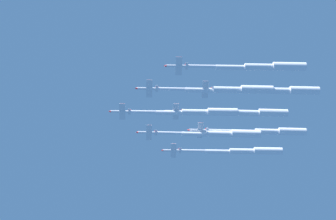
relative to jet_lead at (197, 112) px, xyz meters
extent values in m
cylinder|color=silver|center=(33.81, 3.36, -0.07)|extent=(9.10, 2.33, 1.39)
cone|color=red|center=(38.83, 3.89, -0.07)|extent=(1.43, 1.45, 1.32)
cylinder|color=black|center=(29.09, 2.86, -0.07)|extent=(0.71, 1.10, 1.04)
ellipsoid|color=black|center=(35.80, 3.42, 0.37)|extent=(1.99, 1.13, 0.88)
cube|color=silver|center=(33.27, 3.31, -0.12)|extent=(3.53, 8.26, 2.76)
cube|color=red|center=(32.89, 6.93, 1.15)|extent=(2.36, 0.93, 0.31)
cube|color=red|center=(33.66, -0.34, -1.26)|extent=(2.36, 0.93, 0.31)
cube|color=silver|center=(30.05, 2.96, -0.07)|extent=(1.42, 3.17, 1.10)
cube|color=red|center=(30.08, 2.66, 0.83)|extent=(1.47, 0.85, 1.84)
cylinder|color=white|center=(23.03, 2.22, -0.07)|extent=(13.43, 3.16, 1.77)
cylinder|color=white|center=(11.55, 0.72, -0.17)|extent=(13.52, 4.04, 2.65)
cylinder|color=white|center=(0.00, -0.11, -0.04)|extent=(13.61, 4.92, 3.54)
cylinder|color=white|center=(-11.56, -0.91, 0.10)|extent=(13.71, 5.80, 4.42)
cylinder|color=silver|center=(20.16, 16.97, 0.40)|extent=(9.10, 2.41, 1.42)
cone|color=red|center=(25.18, 17.53, 0.40)|extent=(1.44, 1.49, 1.35)
cylinder|color=black|center=(15.44, 16.45, 0.40)|extent=(0.71, 1.13, 1.07)
ellipsoid|color=black|center=(22.14, 17.02, 0.84)|extent=(1.99, 1.16, 0.91)
cube|color=silver|center=(19.62, 16.93, 0.36)|extent=(3.55, 8.13, 3.16)
cube|color=red|center=(19.23, 20.47, 1.81)|extent=(2.36, 0.94, 0.35)
cube|color=red|center=(20.02, 13.34, -0.97)|extent=(2.36, 0.94, 0.35)
cube|color=silver|center=(16.40, 16.56, 0.40)|extent=(1.43, 3.12, 1.25)
cube|color=red|center=(16.44, 16.21, 1.29)|extent=(1.48, 0.95, 1.82)
cylinder|color=white|center=(9.19, 15.75, 0.40)|extent=(13.89, 3.32, 1.81)
cylinder|color=white|center=(-2.68, 14.16, 0.29)|extent=(13.99, 4.22, 2.72)
cylinder|color=white|center=(-14.63, 13.22, 0.44)|extent=(14.09, 5.12, 3.62)
cylinder|color=white|center=(-26.58, 12.30, 0.60)|extent=(14.19, 6.02, 4.53)
cylinder|color=silver|center=(23.52, -12.95, 0.08)|extent=(9.10, 2.47, 1.40)
cone|color=red|center=(28.54, -12.35, 0.08)|extent=(1.45, 1.48, 1.33)
cylinder|color=black|center=(18.81, -13.52, 0.08)|extent=(0.72, 1.12, 1.05)
ellipsoid|color=black|center=(25.51, -12.87, 0.53)|extent=(2.00, 1.16, 0.89)
cube|color=silver|center=(22.99, -13.00, 0.04)|extent=(3.63, 8.24, 2.90)
cube|color=red|center=(22.55, -9.42, 1.37)|extent=(2.37, 0.96, 0.33)
cube|color=red|center=(23.42, -16.63, -1.17)|extent=(2.37, 0.96, 0.33)
cube|color=silver|center=(19.77, -13.41, 0.08)|extent=(1.46, 3.16, 1.15)
cube|color=red|center=(19.81, -13.72, 0.98)|extent=(1.48, 0.90, 1.83)
cylinder|color=white|center=(12.67, -14.26, 0.08)|extent=(13.64, 3.39, 1.78)
cylinder|color=white|center=(1.03, -15.95, -0.01)|extent=(13.75, 4.27, 2.68)
cylinder|color=white|center=(-10.69, -16.97, 0.12)|extent=(13.85, 5.16, 3.57)
cylinder|color=white|center=(-22.42, -17.96, 0.27)|extent=(13.96, 6.04, 4.46)
cylinder|color=silver|center=(9.87, 0.66, 0.57)|extent=(9.10, 2.47, 1.39)
cone|color=red|center=(14.88, 1.28, 0.57)|extent=(1.45, 1.47, 1.32)
cylinder|color=black|center=(5.16, 0.09, 0.57)|extent=(0.72, 1.11, 1.04)
ellipsoid|color=black|center=(11.85, 0.76, 1.01)|extent=(2.00, 1.16, 0.88)
cube|color=silver|center=(9.33, 0.61, 0.52)|extent=(3.65, 8.29, 2.77)
cube|color=red|center=(8.89, 4.22, 1.79)|extent=(2.37, 0.97, 0.31)
cube|color=red|center=(9.78, -3.04, -0.62)|extent=(2.37, 0.97, 0.31)
cube|color=silver|center=(6.12, 0.20, 0.57)|extent=(1.46, 3.18, 1.10)
cube|color=red|center=(6.16, -0.09, 1.47)|extent=(1.48, 0.87, 1.84)
cylinder|color=white|center=(-0.75, -0.64, 0.57)|extent=(13.11, 3.33, 1.77)
cylinder|color=white|center=(-11.93, -2.29, 0.47)|extent=(13.22, 4.21, 2.65)
cylinder|color=white|center=(-23.20, -3.27, 0.60)|extent=(13.33, 5.09, 3.54)
cylinder|color=white|center=(-34.46, -4.23, 0.74)|extent=(13.44, 5.96, 4.42)
cylinder|color=silver|center=(6.50, 30.59, -0.57)|extent=(9.10, 2.31, 1.39)
cone|color=red|center=(11.53, 31.11, -0.57)|extent=(1.43, 1.45, 1.32)
cylinder|color=black|center=(1.78, 30.10, -0.57)|extent=(0.70, 1.10, 1.04)
ellipsoid|color=black|center=(8.49, 30.65, -0.13)|extent=(1.99, 1.13, 0.88)
cube|color=silver|center=(5.97, 30.55, -0.62)|extent=(3.52, 8.27, 2.74)
cube|color=red|center=(5.59, 34.17, 0.64)|extent=(2.36, 0.93, 0.31)
cube|color=red|center=(6.35, 26.89, -1.75)|extent=(2.36, 0.93, 0.31)
cube|color=silver|center=(2.74, 30.20, -0.57)|extent=(1.41, 3.17, 1.09)
cube|color=red|center=(2.78, 29.90, 0.33)|extent=(1.47, 0.84, 1.84)
cylinder|color=white|center=(-4.32, 29.46, -0.57)|extent=(13.53, 3.14, 1.77)
cylinder|color=white|center=(-15.89, 27.97, -0.66)|extent=(13.62, 4.02, 2.65)
cylinder|color=white|center=(-27.54, 27.16, -0.54)|extent=(13.71, 4.90, 3.53)
cylinder|color=white|center=(-39.19, 26.37, -0.40)|extent=(13.80, 5.78, 4.41)
cylinder|color=silver|center=(13.24, -29.26, 0.96)|extent=(9.10, 2.35, 1.40)
cone|color=red|center=(18.26, -28.73, 0.96)|extent=(1.43, 1.46, 1.33)
cylinder|color=black|center=(8.51, -29.77, 0.96)|extent=(0.71, 1.11, 1.05)
ellipsoid|color=black|center=(15.22, -29.20, 1.40)|extent=(1.99, 1.14, 0.89)
cube|color=silver|center=(12.70, -29.31, 0.91)|extent=(3.54, 8.23, 2.86)
cube|color=red|center=(12.31, -25.71, 2.23)|extent=(2.36, 0.94, 0.32)
cube|color=red|center=(13.09, -32.95, -0.28)|extent=(2.36, 0.94, 0.32)
cube|color=silver|center=(9.48, -29.67, 0.96)|extent=(1.42, 3.16, 1.14)
cube|color=red|center=(9.51, -29.97, 1.86)|extent=(1.47, 0.88, 1.84)
cylinder|color=white|center=(2.26, -30.44, 0.96)|extent=(13.90, 3.24, 1.78)
cylinder|color=white|center=(-9.64, -32.00, 0.86)|extent=(13.99, 4.12, 2.67)
cylinder|color=white|center=(-21.60, -32.89, 1.00)|extent=(14.09, 5.01, 3.56)
cylinder|color=white|center=(-33.56, -33.75, 1.14)|extent=(14.18, 5.89, 4.45)
cylinder|color=silver|center=(-3.78, 14.28, 0.51)|extent=(9.10, 2.40, 1.39)
cone|color=red|center=(1.23, 14.85, 0.51)|extent=(1.44, 1.46, 1.32)
cylinder|color=black|center=(-8.50, 13.74, 0.51)|extent=(0.71, 1.10, 1.04)
ellipsoid|color=black|center=(-1.80, 14.36, 0.96)|extent=(1.99, 1.14, 0.88)
cube|color=silver|center=(-4.32, 14.23, 0.46)|extent=(3.59, 8.28, 2.76)
cube|color=red|center=(-4.73, 17.84, 1.73)|extent=(2.36, 0.95, 0.31)
cube|color=red|center=(-3.90, 10.58, -0.67)|extent=(2.36, 0.95, 0.31)
cube|color=silver|center=(-7.54, 13.85, 0.51)|extent=(1.44, 3.18, 1.09)
cube|color=red|center=(-7.50, 13.55, 1.41)|extent=(1.47, 0.86, 1.84)
cylinder|color=white|center=(-14.26, 13.08, 0.51)|extent=(12.75, 3.19, 1.77)
cylinder|color=white|center=(-25.14, 11.55, 0.42)|extent=(12.85, 4.07, 2.65)
cylinder|color=white|center=(-36.10, 10.69, 0.55)|extent=(12.95, 4.95, 3.53)
cylinder|color=white|center=(-47.06, 9.86, 0.68)|extent=(13.05, 5.83, 4.42)
cylinder|color=silver|center=(-0.42, -15.65, 2.06)|extent=(9.11, 2.52, 1.42)
cone|color=red|center=(4.59, -15.02, 2.06)|extent=(1.46, 1.50, 1.34)
cylinder|color=black|center=(-5.13, -16.24, 2.06)|extent=(0.73, 1.13, 1.06)
ellipsoid|color=black|center=(1.57, -15.56, 2.49)|extent=(2.00, 1.18, 0.90)
cube|color=silver|center=(-0.95, -15.70, 2.01)|extent=(3.66, 8.19, 3.07)
cube|color=red|center=(-1.40, -12.14, 3.42)|extent=(2.37, 0.97, 0.34)
cube|color=red|center=(-0.50, -19.30, 0.73)|extent=(2.37, 0.97, 0.34)
cube|color=silver|center=(-4.17, -16.12, 2.06)|extent=(1.47, 3.15, 1.21)
cube|color=red|center=(-4.13, -16.45, 2.95)|extent=(1.49, 0.95, 1.82)
cylinder|color=white|center=(-11.00, -16.97, 2.06)|extent=(13.04, 3.39, 1.80)
cylinder|color=white|center=(-22.11, -18.64, 1.95)|extent=(13.15, 4.28, 2.70)
cylinder|color=white|center=(-33.30, -19.65, 2.10)|extent=(13.26, 5.18, 3.60)
cylinder|color=white|center=(-44.49, -20.64, 2.25)|extent=(13.37, 6.07, 4.50)
camera|label=1|loc=(-3.61, 197.67, -166.56)|focal=61.58mm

